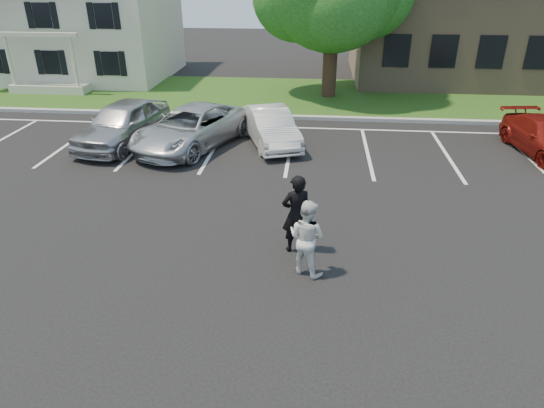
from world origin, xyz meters
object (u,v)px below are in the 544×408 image
Objects in this scene: house at (78,8)px; car_white_sedan at (271,127)px; car_silver_minivan at (191,128)px; man_black_suit at (296,214)px; man_white_shirt at (307,237)px; car_silver_west at (123,123)px.

house is 2.53× the size of car_white_sedan.
car_silver_minivan is (9.36, -11.92, -3.10)m from house.
house is 5.39× the size of man_black_suit.
man_white_shirt reaches higher than car_white_sedan.
car_silver_west is 0.90× the size of car_silver_minivan.
car_silver_minivan is 1.28× the size of car_white_sedan.
house is at bearing -73.90° from man_black_suit.
man_black_suit reaches higher than car_silver_west.
car_silver_west is (-7.06, 7.86, -0.06)m from man_white_shirt.
man_white_shirt is at bearing 87.05° from man_black_suit.
man_black_suit is at bearing -36.67° from car_silver_minivan.
car_white_sedan is at bearing 33.06° from car_silver_minivan.
man_white_shirt is (0.27, -0.89, -0.09)m from man_black_suit.
man_black_suit is at bearing -54.28° from house.
house is 24.27m from man_white_shirt.
house reaches higher than man_white_shirt.
car_silver_west is (-6.79, 6.97, -0.15)m from man_black_suit.
car_silver_west is 5.50m from car_white_sedan.
man_black_suit is 0.40× the size of car_silver_west.
car_white_sedan is at bearing -99.63° from man_black_suit.
car_white_sedan is at bearing -49.78° from man_white_shirt.
car_silver_west is at bearing -60.35° from house.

